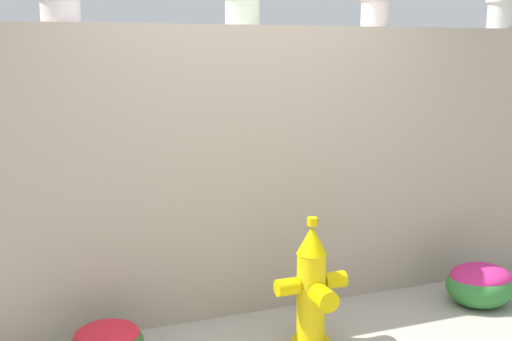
# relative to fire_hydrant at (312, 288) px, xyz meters

# --- Properties ---
(stone_wall) EXTENTS (4.83, 0.29, 1.97)m
(stone_wall) POSITION_rel_fire_hydrant_xyz_m (-0.23, 0.74, 0.61)
(stone_wall) COLOR #A09280
(stone_wall) RESTS_ON ground
(fire_hydrant) EXTENTS (0.46, 0.37, 0.82)m
(fire_hydrant) POSITION_rel_fire_hydrant_xyz_m (0.00, 0.00, 0.00)
(fire_hydrant) COLOR #DCB90B
(fire_hydrant) RESTS_ON ground
(flower_bush_left) EXTENTS (0.49, 0.45, 0.31)m
(flower_bush_left) POSITION_rel_fire_hydrant_xyz_m (1.42, 0.13, -0.21)
(flower_bush_left) COLOR #2F7433
(flower_bush_left) RESTS_ON ground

